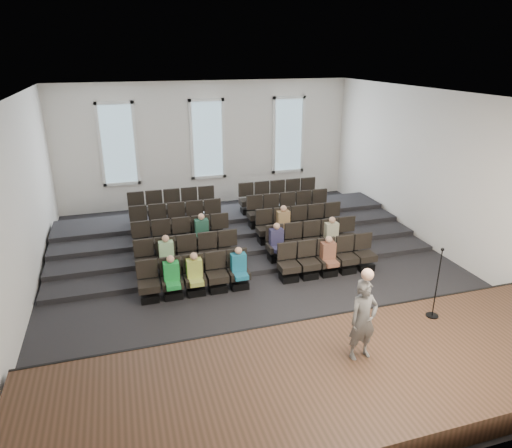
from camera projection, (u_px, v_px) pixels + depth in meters
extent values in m
plane|color=black|center=(258.00, 274.00, 13.25)|extent=(14.00, 14.00, 0.00)
cube|color=white|center=(258.00, 96.00, 11.46)|extent=(12.00, 14.00, 0.02)
cube|color=silver|center=(207.00, 144.00, 18.63)|extent=(12.00, 0.04, 5.00)
cube|color=silver|center=(413.00, 338.00, 6.08)|extent=(12.00, 0.04, 5.00)
cube|color=silver|center=(14.00, 213.00, 10.72)|extent=(0.04, 14.00, 5.00)
cube|color=silver|center=(445.00, 175.00, 14.00)|extent=(0.04, 14.00, 5.00)
cube|color=#42291C|center=(338.00, 381.00, 8.60)|extent=(11.80, 3.60, 0.50)
cube|color=black|center=(302.00, 330.00, 10.18)|extent=(11.80, 0.06, 0.52)
cube|color=black|center=(238.00, 242.00, 15.30)|extent=(11.80, 4.80, 0.15)
cube|color=black|center=(234.00, 234.00, 15.74)|extent=(11.80, 3.75, 0.30)
cube|color=black|center=(230.00, 227.00, 16.19)|extent=(11.80, 2.70, 0.45)
cube|color=black|center=(226.00, 220.00, 16.63)|extent=(11.80, 1.65, 0.60)
cube|color=black|center=(150.00, 297.00, 11.83)|extent=(0.47, 0.43, 0.20)
cube|color=black|center=(149.00, 286.00, 11.72)|extent=(0.55, 0.50, 0.19)
cube|color=black|center=(147.00, 269.00, 11.76)|extent=(0.55, 0.08, 0.50)
cube|color=black|center=(173.00, 294.00, 11.99)|extent=(0.47, 0.43, 0.20)
cube|color=black|center=(172.00, 283.00, 11.88)|extent=(0.55, 0.50, 0.19)
cube|color=black|center=(170.00, 266.00, 11.92)|extent=(0.55, 0.08, 0.50)
cube|color=black|center=(196.00, 290.00, 12.15)|extent=(0.47, 0.43, 0.20)
cube|color=black|center=(195.00, 280.00, 12.04)|extent=(0.55, 0.50, 0.19)
cube|color=black|center=(193.00, 263.00, 12.09)|extent=(0.55, 0.08, 0.50)
cube|color=black|center=(218.00, 287.00, 12.32)|extent=(0.47, 0.43, 0.20)
cube|color=black|center=(217.00, 277.00, 12.21)|extent=(0.55, 0.50, 0.19)
cube|color=black|center=(215.00, 260.00, 12.25)|extent=(0.55, 0.08, 0.50)
cube|color=black|center=(239.00, 284.00, 12.48)|extent=(0.47, 0.43, 0.20)
cube|color=black|center=(239.00, 274.00, 12.37)|extent=(0.55, 0.50, 0.19)
cube|color=black|center=(237.00, 257.00, 12.41)|extent=(0.55, 0.08, 0.50)
cube|color=black|center=(289.00, 277.00, 12.87)|extent=(0.47, 0.43, 0.20)
cube|color=black|center=(289.00, 267.00, 12.76)|extent=(0.55, 0.50, 0.19)
cube|color=black|center=(287.00, 251.00, 12.81)|extent=(0.55, 0.08, 0.50)
cube|color=black|center=(308.00, 274.00, 13.04)|extent=(0.47, 0.43, 0.20)
cube|color=black|center=(309.00, 264.00, 12.93)|extent=(0.55, 0.50, 0.19)
cube|color=black|center=(306.00, 248.00, 12.97)|extent=(0.55, 0.08, 0.50)
cube|color=black|center=(327.00, 271.00, 13.20)|extent=(0.47, 0.43, 0.20)
cube|color=black|center=(328.00, 262.00, 13.09)|extent=(0.55, 0.50, 0.19)
cube|color=black|center=(326.00, 246.00, 13.13)|extent=(0.55, 0.08, 0.50)
cube|color=black|center=(346.00, 269.00, 13.36)|extent=(0.47, 0.43, 0.20)
cube|color=black|center=(347.00, 259.00, 13.25)|extent=(0.55, 0.50, 0.19)
cube|color=black|center=(345.00, 243.00, 13.30)|extent=(0.55, 0.08, 0.50)
cube|color=black|center=(364.00, 266.00, 13.53)|extent=(0.47, 0.43, 0.20)
cube|color=black|center=(365.00, 257.00, 13.42)|extent=(0.55, 0.50, 0.19)
cube|color=black|center=(363.00, 241.00, 13.46)|extent=(0.55, 0.08, 0.50)
cube|color=black|center=(146.00, 274.00, 12.71)|extent=(0.47, 0.43, 0.20)
cube|color=black|center=(145.00, 264.00, 12.60)|extent=(0.55, 0.50, 0.19)
cube|color=black|center=(144.00, 248.00, 12.64)|extent=(0.55, 0.08, 0.50)
cube|color=black|center=(168.00, 271.00, 12.88)|extent=(0.47, 0.43, 0.20)
cube|color=black|center=(167.00, 261.00, 12.77)|extent=(0.55, 0.50, 0.19)
cube|color=black|center=(165.00, 245.00, 12.81)|extent=(0.55, 0.08, 0.50)
cube|color=black|center=(189.00, 268.00, 13.04)|extent=(0.47, 0.43, 0.20)
cube|color=black|center=(189.00, 259.00, 12.93)|extent=(0.55, 0.50, 0.19)
cube|color=black|center=(187.00, 243.00, 12.97)|extent=(0.55, 0.08, 0.50)
cube|color=black|center=(210.00, 266.00, 13.20)|extent=(0.47, 0.43, 0.20)
cube|color=black|center=(209.00, 256.00, 13.09)|extent=(0.55, 0.50, 0.19)
cube|color=black|center=(207.00, 240.00, 13.13)|extent=(0.55, 0.08, 0.50)
cube|color=black|center=(230.00, 263.00, 13.37)|extent=(0.47, 0.43, 0.20)
cube|color=black|center=(230.00, 254.00, 13.25)|extent=(0.55, 0.50, 0.19)
cube|color=black|center=(228.00, 238.00, 13.30)|extent=(0.55, 0.08, 0.50)
cube|color=black|center=(276.00, 257.00, 13.76)|extent=(0.47, 0.43, 0.20)
cube|color=black|center=(277.00, 248.00, 13.65)|extent=(0.55, 0.50, 0.19)
cube|color=black|center=(275.00, 232.00, 13.69)|extent=(0.55, 0.08, 0.50)
cube|color=black|center=(295.00, 255.00, 13.92)|extent=(0.47, 0.43, 0.20)
cube|color=black|center=(295.00, 245.00, 13.81)|extent=(0.55, 0.50, 0.19)
cube|color=black|center=(293.00, 230.00, 13.85)|extent=(0.55, 0.08, 0.50)
cube|color=black|center=(313.00, 252.00, 14.09)|extent=(0.47, 0.43, 0.20)
cube|color=black|center=(314.00, 243.00, 13.98)|extent=(0.55, 0.50, 0.19)
cube|color=black|center=(311.00, 228.00, 14.02)|extent=(0.55, 0.08, 0.50)
cube|color=black|center=(331.00, 250.00, 14.25)|extent=(0.47, 0.43, 0.20)
cube|color=black|center=(331.00, 241.00, 14.14)|extent=(0.55, 0.50, 0.19)
cube|color=black|center=(329.00, 226.00, 14.18)|extent=(0.55, 0.08, 0.50)
cube|color=black|center=(348.00, 248.00, 14.41)|extent=(0.47, 0.43, 0.20)
cube|color=black|center=(349.00, 239.00, 14.30)|extent=(0.55, 0.50, 0.19)
cube|color=black|center=(347.00, 224.00, 14.34)|extent=(0.55, 0.08, 0.50)
cube|color=black|center=(143.00, 254.00, 13.60)|extent=(0.47, 0.42, 0.20)
cube|color=black|center=(142.00, 245.00, 13.49)|extent=(0.55, 0.50, 0.19)
cube|color=black|center=(141.00, 229.00, 13.53)|extent=(0.55, 0.08, 0.50)
cube|color=black|center=(164.00, 252.00, 13.76)|extent=(0.47, 0.42, 0.20)
cube|color=black|center=(163.00, 242.00, 13.65)|extent=(0.55, 0.50, 0.19)
cube|color=black|center=(161.00, 227.00, 13.69)|extent=(0.55, 0.08, 0.50)
cube|color=black|center=(183.00, 249.00, 13.92)|extent=(0.47, 0.42, 0.20)
cube|color=black|center=(183.00, 240.00, 13.81)|extent=(0.55, 0.50, 0.19)
cube|color=black|center=(181.00, 225.00, 13.86)|extent=(0.55, 0.08, 0.50)
cube|color=black|center=(203.00, 247.00, 14.09)|extent=(0.47, 0.42, 0.20)
cube|color=black|center=(202.00, 238.00, 13.98)|extent=(0.55, 0.50, 0.19)
cube|color=black|center=(201.00, 223.00, 14.02)|extent=(0.55, 0.08, 0.50)
cube|color=black|center=(222.00, 245.00, 14.25)|extent=(0.47, 0.42, 0.20)
cube|color=black|center=(221.00, 236.00, 14.14)|extent=(0.55, 0.50, 0.19)
cube|color=black|center=(220.00, 221.00, 14.18)|extent=(0.55, 0.08, 0.50)
cube|color=black|center=(266.00, 240.00, 14.65)|extent=(0.47, 0.42, 0.20)
cube|color=black|center=(266.00, 231.00, 14.53)|extent=(0.55, 0.50, 0.19)
cube|color=black|center=(264.00, 216.00, 14.58)|extent=(0.55, 0.08, 0.50)
cube|color=black|center=(283.00, 237.00, 14.81)|extent=(0.47, 0.42, 0.20)
cube|color=black|center=(283.00, 229.00, 14.70)|extent=(0.55, 0.50, 0.19)
cube|color=black|center=(282.00, 215.00, 14.74)|extent=(0.55, 0.08, 0.50)
cube|color=black|center=(300.00, 235.00, 14.97)|extent=(0.47, 0.42, 0.20)
cube|color=black|center=(301.00, 227.00, 14.86)|extent=(0.55, 0.50, 0.19)
cube|color=black|center=(299.00, 213.00, 14.90)|extent=(0.55, 0.08, 0.50)
cube|color=black|center=(317.00, 233.00, 15.13)|extent=(0.47, 0.42, 0.20)
cube|color=black|center=(318.00, 225.00, 15.02)|extent=(0.55, 0.50, 0.19)
cube|color=black|center=(316.00, 211.00, 15.07)|extent=(0.55, 0.08, 0.50)
cube|color=black|center=(334.00, 231.00, 15.30)|extent=(0.47, 0.42, 0.20)
cube|color=black|center=(334.00, 223.00, 15.19)|extent=(0.55, 0.50, 0.19)
cube|color=black|center=(332.00, 209.00, 15.23)|extent=(0.55, 0.08, 0.50)
cube|color=black|center=(140.00, 237.00, 14.48)|extent=(0.47, 0.42, 0.20)
cube|color=black|center=(140.00, 228.00, 14.37)|extent=(0.55, 0.50, 0.19)
cube|color=black|center=(138.00, 213.00, 14.41)|extent=(0.55, 0.08, 0.50)
cube|color=black|center=(160.00, 235.00, 14.65)|extent=(0.47, 0.42, 0.20)
cube|color=black|center=(159.00, 226.00, 14.54)|extent=(0.55, 0.50, 0.19)
cube|color=black|center=(157.00, 211.00, 14.58)|extent=(0.55, 0.08, 0.50)
cube|color=black|center=(178.00, 233.00, 14.81)|extent=(0.47, 0.42, 0.20)
cube|color=black|center=(178.00, 224.00, 14.70)|extent=(0.55, 0.50, 0.19)
cube|color=black|center=(176.00, 210.00, 14.74)|extent=(0.55, 0.08, 0.50)
cube|color=black|center=(197.00, 231.00, 14.97)|extent=(0.47, 0.42, 0.20)
cube|color=black|center=(196.00, 222.00, 14.86)|extent=(0.55, 0.50, 0.19)
cube|color=black|center=(194.00, 208.00, 14.90)|extent=(0.55, 0.08, 0.50)
cube|color=black|center=(215.00, 229.00, 15.14)|extent=(0.47, 0.42, 0.20)
cube|color=black|center=(214.00, 220.00, 15.03)|extent=(0.55, 0.50, 0.19)
cube|color=black|center=(212.00, 206.00, 15.07)|extent=(0.55, 0.08, 0.50)
cube|color=black|center=(256.00, 224.00, 15.53)|extent=(0.47, 0.42, 0.20)
cube|color=black|center=(256.00, 216.00, 15.42)|extent=(0.55, 0.50, 0.19)
cube|color=black|center=(254.00, 202.00, 15.46)|extent=(0.55, 0.08, 0.50)
cube|color=black|center=(273.00, 222.00, 15.69)|extent=(0.47, 0.42, 0.20)
cube|color=black|center=(273.00, 214.00, 15.58)|extent=(0.55, 0.50, 0.19)
cube|color=black|center=(271.00, 201.00, 15.62)|extent=(0.55, 0.08, 0.50)
cube|color=black|center=(289.00, 221.00, 15.86)|extent=(0.47, 0.42, 0.20)
cube|color=black|center=(289.00, 212.00, 15.75)|extent=(0.55, 0.50, 0.19)
cube|color=black|center=(288.00, 199.00, 15.79)|extent=(0.55, 0.08, 0.50)
cube|color=black|center=(305.00, 219.00, 16.02)|extent=(0.47, 0.42, 0.20)
cube|color=black|center=(305.00, 210.00, 15.91)|extent=(0.55, 0.50, 0.19)
cube|color=black|center=(304.00, 198.00, 15.95)|extent=(0.55, 0.08, 0.50)
cube|color=black|center=(321.00, 217.00, 16.18)|extent=(0.47, 0.42, 0.20)
cube|color=black|center=(321.00, 209.00, 16.07)|extent=(0.55, 0.50, 0.19)
cube|color=black|center=(319.00, 196.00, 16.11)|extent=(0.55, 0.08, 0.50)
cube|color=black|center=(138.00, 221.00, 15.37)|extent=(0.47, 0.42, 0.20)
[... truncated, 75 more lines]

